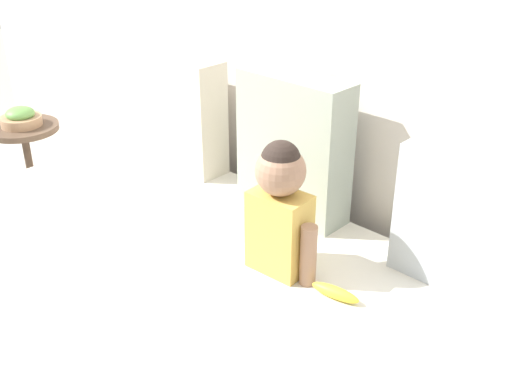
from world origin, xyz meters
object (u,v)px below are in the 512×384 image
at_px(throw_pillow_left, 172,108).
at_px(banana, 335,293).
at_px(throw_pillow_center, 293,146).
at_px(couch, 234,285).
at_px(side_table, 26,144).
at_px(toddler, 280,205).
at_px(fruit_bowl, 21,118).
at_px(throw_pillow_right, 471,224).

bearing_deg(throw_pillow_left, banana, -15.92).
bearing_deg(throw_pillow_center, throw_pillow_left, 180.00).
relative_size(couch, banana, 14.11).
height_order(throw_pillow_left, side_table, throw_pillow_left).
xyz_separation_m(toddler, side_table, (-1.79, -0.01, -0.29)).
bearing_deg(toddler, side_table, -179.61).
height_order(banana, fruit_bowl, fruit_bowl).
bearing_deg(toddler, couch, 177.13).
bearing_deg(fruit_bowl, throw_pillow_center, 13.17).
bearing_deg(side_table, throw_pillow_center, 13.17).
bearing_deg(throw_pillow_left, toddler, -19.53).
bearing_deg(couch, fruit_bowl, -179.10).
bearing_deg(side_table, banana, 0.29).
distance_m(throw_pillow_left, throw_pillow_right, 1.49).
bearing_deg(throw_pillow_left, throw_pillow_right, 0.00).
bearing_deg(throw_pillow_center, couch, -90.00).
xyz_separation_m(banana, fruit_bowl, (-2.03, -0.01, 0.09)).
relative_size(toddler, side_table, 1.04).
distance_m(toddler, banana, 0.33).
xyz_separation_m(couch, banana, (0.49, -0.01, 0.22)).
bearing_deg(throw_pillow_right, couch, -155.60).
distance_m(throw_pillow_center, toddler, 0.43).
height_order(throw_pillow_right, toddler, toddler).
height_order(throw_pillow_right, fruit_bowl, throw_pillow_right).
bearing_deg(banana, fruit_bowl, -179.71).
height_order(couch, fruit_bowl, fruit_bowl).
height_order(couch, side_table, side_table).
xyz_separation_m(throw_pillow_right, toddler, (-0.50, -0.35, 0.02)).
height_order(toddler, fruit_bowl, toddler).
height_order(throw_pillow_left, toddler, throw_pillow_left).
relative_size(throw_pillow_left, banana, 3.49).
xyz_separation_m(throw_pillow_center, banana, (0.49, -0.35, -0.26)).
distance_m(couch, fruit_bowl, 1.58).
relative_size(throw_pillow_left, side_table, 1.29).
height_order(throw_pillow_center, fruit_bowl, throw_pillow_center).
bearing_deg(throw_pillow_center, side_table, -166.83).
height_order(toddler, side_table, toddler).
bearing_deg(throw_pillow_right, side_table, -171.02).
relative_size(throw_pillow_center, side_table, 1.23).
height_order(couch, banana, banana).
distance_m(side_table, fruit_bowl, 0.15).
relative_size(throw_pillow_left, throw_pillow_right, 1.25).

